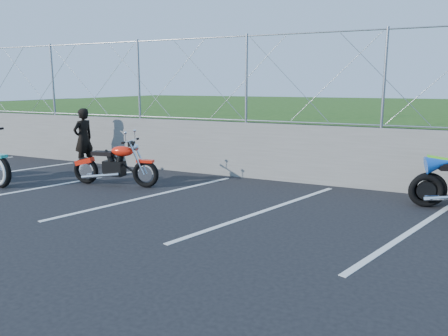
% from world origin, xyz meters
% --- Properties ---
extents(ground, '(90.00, 90.00, 0.00)m').
position_xyz_m(ground, '(0.00, 0.00, 0.00)').
color(ground, black).
rests_on(ground, ground).
extents(retaining_wall, '(30.00, 0.22, 1.30)m').
position_xyz_m(retaining_wall, '(0.00, 3.50, 0.65)').
color(retaining_wall, slate).
rests_on(retaining_wall, ground).
extents(grass_field, '(30.00, 20.00, 1.30)m').
position_xyz_m(grass_field, '(0.00, 13.50, 0.65)').
color(grass_field, '#234813').
rests_on(grass_field, ground).
extents(chain_link_fence, '(28.00, 0.03, 2.00)m').
position_xyz_m(chain_link_fence, '(0.00, 3.50, 2.30)').
color(chain_link_fence, gray).
rests_on(chain_link_fence, retaining_wall).
extents(parking_lines, '(18.29, 4.31, 0.01)m').
position_xyz_m(parking_lines, '(1.20, 1.00, 0.00)').
color(parking_lines, silver).
rests_on(parking_lines, ground).
extents(naked_orange, '(2.02, 0.69, 1.01)m').
position_xyz_m(naked_orange, '(-1.19, 1.45, 0.43)').
color(naked_orange, black).
rests_on(naked_orange, ground).
extents(person_standing, '(0.46, 0.63, 1.57)m').
position_xyz_m(person_standing, '(-3.25, 2.70, 0.79)').
color(person_standing, black).
rests_on(person_standing, ground).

